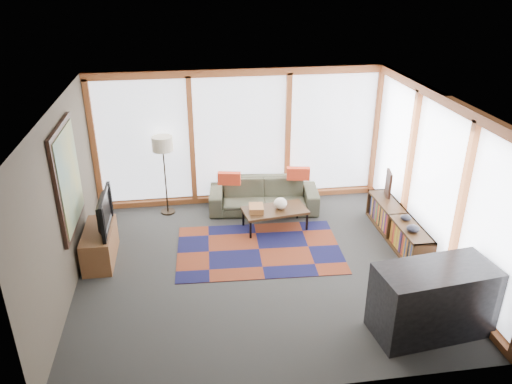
{
  "coord_description": "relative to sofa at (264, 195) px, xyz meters",
  "views": [
    {
      "loc": [
        -1.02,
        -6.5,
        4.34
      ],
      "look_at": [
        0.0,
        0.4,
        1.1
      ],
      "focal_mm": 35.0,
      "sensor_mm": 36.0,
      "label": 1
    }
  ],
  "objects": [
    {
      "name": "ground",
      "position": [
        -0.37,
        -1.94,
        -0.3
      ],
      "size": [
        5.5,
        5.5,
        0.0
      ],
      "primitive_type": "plane",
      "color": "#282826",
      "rests_on": "ground"
    },
    {
      "name": "room_envelope",
      "position": [
        0.12,
        -1.37,
        1.24
      ],
      "size": [
        5.52,
        5.02,
        2.62
      ],
      "color": "#433A2F",
      "rests_on": "ground"
    },
    {
      "name": "rug",
      "position": [
        -0.31,
        -1.44,
        -0.29
      ],
      "size": [
        2.76,
        1.85,
        0.01
      ],
      "primitive_type": "cube",
      "rotation": [
        0.0,
        0.0,
        -0.05
      ],
      "color": "maroon",
      "rests_on": "ground"
    },
    {
      "name": "sofa",
      "position": [
        0.0,
        0.0,
        0.0
      ],
      "size": [
        2.12,
        1.03,
        0.6
      ],
      "primitive_type": "imported",
      "rotation": [
        0.0,
        0.0,
        -0.12
      ],
      "color": "#343629",
      "rests_on": "ground"
    },
    {
      "name": "pillow_left",
      "position": [
        -0.65,
        -0.05,
        0.41
      ],
      "size": [
        0.44,
        0.21,
        0.23
      ],
      "primitive_type": "cube",
      "rotation": [
        0.0,
        0.0,
        -0.2
      ],
      "color": "red",
      "rests_on": "sofa"
    },
    {
      "name": "pillow_right",
      "position": [
        0.65,
        -0.02,
        0.42
      ],
      "size": [
        0.45,
        0.21,
        0.24
      ],
      "primitive_type": "cube",
      "rotation": [
        0.0,
        0.0,
        -0.18
      ],
      "color": "red",
      "rests_on": "sofa"
    },
    {
      "name": "floor_lamp",
      "position": [
        -1.82,
        0.14,
        0.46
      ],
      "size": [
        0.38,
        0.38,
        1.51
      ],
      "primitive_type": null,
      "color": "black",
      "rests_on": "ground"
    },
    {
      "name": "coffee_table",
      "position": [
        0.08,
        -0.75,
        -0.11
      ],
      "size": [
        1.18,
        0.71,
        0.37
      ],
      "primitive_type": null,
      "rotation": [
        0.0,
        0.0,
        0.14
      ],
      "color": "black",
      "rests_on": "ground"
    },
    {
      "name": "book_stack",
      "position": [
        -0.26,
        -0.77,
        0.12
      ],
      "size": [
        0.27,
        0.33,
        0.1
      ],
      "primitive_type": "cube",
      "rotation": [
        0.0,
        0.0,
        -0.09
      ],
      "color": "#975B2D",
      "rests_on": "coffee_table"
    },
    {
      "name": "vase",
      "position": [
        0.18,
        -0.73,
        0.18
      ],
      "size": [
        0.27,
        0.27,
        0.2
      ],
      "primitive_type": "ellipsoid",
      "rotation": [
        0.0,
        0.0,
        0.16
      ],
      "color": "#EFE3CF",
      "rests_on": "coffee_table"
    },
    {
      "name": "bookshelf",
      "position": [
        2.06,
        -1.47,
        -0.05
      ],
      "size": [
        0.36,
        2.01,
        0.5
      ],
      "primitive_type": null,
      "color": "black",
      "rests_on": "ground"
    },
    {
      "name": "bowl_a",
      "position": [
        2.02,
        -2.06,
        0.26
      ],
      "size": [
        0.22,
        0.22,
        0.1
      ],
      "primitive_type": "ellipsoid",
      "rotation": [
        0.0,
        0.0,
        0.08
      ],
      "color": "black",
      "rests_on": "bookshelf"
    },
    {
      "name": "bowl_b",
      "position": [
        2.07,
        -1.69,
        0.25
      ],
      "size": [
        0.18,
        0.18,
        0.09
      ],
      "primitive_type": "ellipsoid",
      "rotation": [
        0.0,
        0.0,
        0.01
      ],
      "color": "black",
      "rests_on": "bookshelf"
    },
    {
      "name": "shelf_picture",
      "position": [
        2.14,
        -0.73,
        0.43
      ],
      "size": [
        0.12,
        0.35,
        0.46
      ],
      "primitive_type": "cube",
      "rotation": [
        0.0,
        0.0,
        -0.21
      ],
      "color": "black",
      "rests_on": "bookshelf"
    },
    {
      "name": "tv_console",
      "position": [
        -2.84,
        -1.36,
        -0.03
      ],
      "size": [
        0.44,
        1.07,
        0.53
      ],
      "primitive_type": "cube",
      "color": "brown",
      "rests_on": "ground"
    },
    {
      "name": "television",
      "position": [
        -2.78,
        -1.32,
        0.53
      ],
      "size": [
        0.13,
        1.01,
        0.58
      ],
      "primitive_type": "imported",
      "rotation": [
        0.0,
        0.0,
        1.57
      ],
      "color": "black",
      "rests_on": "tv_console"
    },
    {
      "name": "bar_counter",
      "position": [
        1.55,
        -3.71,
        0.17
      ],
      "size": [
        1.55,
        0.85,
        0.94
      ],
      "primitive_type": "cube",
      "rotation": [
        0.0,
        0.0,
        0.11
      ],
      "color": "black",
      "rests_on": "ground"
    }
  ]
}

